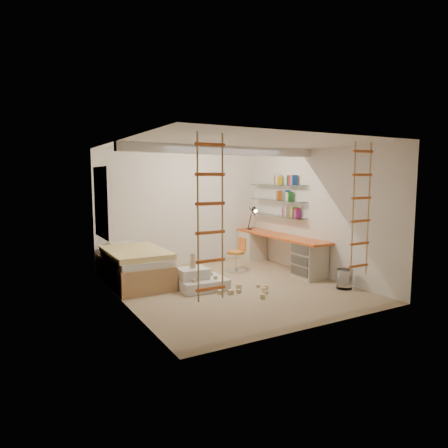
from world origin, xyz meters
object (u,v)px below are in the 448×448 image
bed (134,266)px  play_platform (199,281)px  swivel_chair (237,259)px  desk (279,250)px

bed → play_platform: 1.38m
play_platform → swivel_chair: bearing=32.1°
desk → bed: (-3.20, 0.36, -0.07)m
desk → bed: desk is taller
swivel_chair → play_platform: bearing=-147.9°
desk → bed: bearing=173.5°
bed → swivel_chair: 2.20m
bed → desk: bearing=-6.5°
desk → bed: size_ratio=1.40×
swivel_chair → desk: bearing=-8.2°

